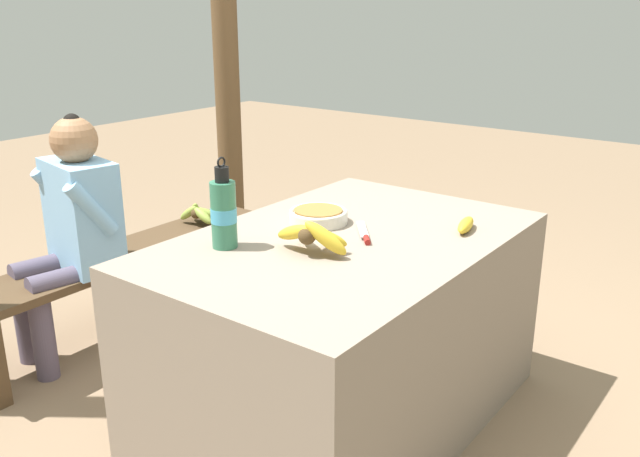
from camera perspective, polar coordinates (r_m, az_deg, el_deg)
ground_plane at (r=2.60m, az=1.87°, el=-15.36°), size 12.00×12.00×0.00m
market_counter at (r=2.42m, az=1.96°, el=-8.53°), size 1.37×0.91×0.69m
banana_bunch_ripe at (r=2.12m, az=-0.61°, el=-0.53°), size 0.17×0.28×0.13m
serving_bowl at (r=2.43m, az=-0.14°, el=1.13°), size 0.21×0.21×0.05m
water_bottle at (r=2.18m, az=-8.12°, el=1.34°), size 0.08×0.08×0.30m
loose_banana_front at (r=2.39m, az=12.17°, el=0.30°), size 0.16×0.08×0.04m
knife at (r=2.28m, az=3.76°, el=-0.56°), size 0.19×0.16×0.02m
wooden_bench at (r=3.18m, az=-16.04°, el=-2.82°), size 1.60×0.32×0.39m
seated_vendor at (r=2.94m, az=-20.11°, el=0.41°), size 0.44×0.42×1.03m
banana_bunch_green at (r=3.42m, az=-10.03°, el=1.29°), size 0.16×0.24×0.13m
support_post_far at (r=3.89m, az=-7.93°, el=14.27°), size 0.14×0.14×2.34m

